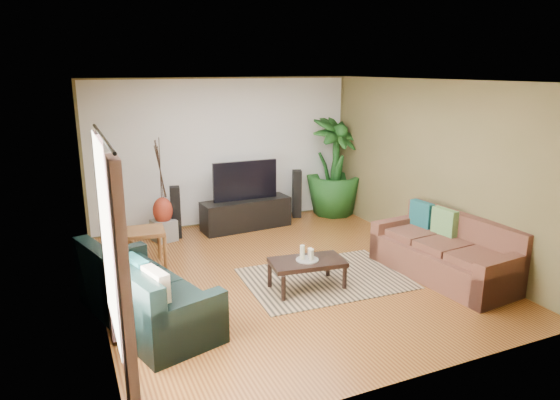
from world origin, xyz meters
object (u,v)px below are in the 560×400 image
sofa_right (444,248)px  speaker_right (297,194)px  television (245,180)px  coffee_table (307,274)px  pedestal (164,230)px  sofa_left (146,286)px  speaker_left (176,212)px  potted_plant (334,166)px  side_table (147,248)px  tv_stand (246,214)px  vase (163,211)px

sofa_right → speaker_right: bearing=-175.6°
sofa_right → television: bearing=-156.7°
coffee_table → pedestal: size_ratio=2.69×
sofa_left → speaker_left: size_ratio=2.26×
sofa_right → potted_plant: (0.15, 3.36, 0.55)m
sofa_right → side_table: bearing=-124.8°
speaker_right → tv_stand: bearing=-147.4°
pedestal → coffee_table: bearing=-63.2°
coffee_table → television: 2.87m
speaker_right → sofa_right: bearing=-60.6°
sofa_right → vase: bearing=-139.3°
coffee_table → speaker_right: speaker_right is taller
vase → tv_stand: bearing=2.3°
speaker_right → potted_plant: bearing=11.9°
coffee_table → speaker_right: 3.32m
sofa_left → tv_stand: sofa_left is taller
sofa_left → side_table: sofa_left is taller
speaker_left → side_table: speaker_left is taller
tv_stand → speaker_right: bearing=9.1°
sofa_left → vase: sofa_left is taller
sofa_right → speaker_left: size_ratio=2.28×
coffee_table → speaker_right: (1.31, 3.04, 0.27)m
tv_stand → vase: vase is taller
television → pedestal: size_ratio=3.31×
television → speaker_right: (1.16, 0.26, -0.43)m
coffee_table → tv_stand: bearing=94.1°
sofa_right → television: size_ratio=1.73×
coffee_table → television: television is taller
tv_stand → side_table: size_ratio=2.88×
coffee_table → side_table: bearing=144.9°
potted_plant → sofa_right: bearing=-92.5°
tv_stand → speaker_left: size_ratio=1.80×
speaker_left → side_table: 1.31m
television → sofa_right: bearing=-60.8°
side_table → television: bearing=29.8°
potted_plant → side_table: potted_plant is taller
television → pedestal: 1.68m
coffee_table → vase: vase is taller
sofa_right → potted_plant: size_ratio=1.07×
television → speaker_left: television is taller
television → potted_plant: bearing=4.8°
speaker_left → potted_plant: size_ratio=0.47×
television → pedestal: bearing=-177.0°
sofa_left → pedestal: (0.73, 2.74, -0.24)m
sofa_right → side_table: size_ratio=3.65×
sofa_left → sofa_right: (4.03, -0.39, 0.00)m
sofa_right → vase: (-3.31, 3.12, 0.10)m
speaker_left → television: bearing=9.7°
tv_stand → television: size_ratio=1.36×
sofa_left → potted_plant: 5.16m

